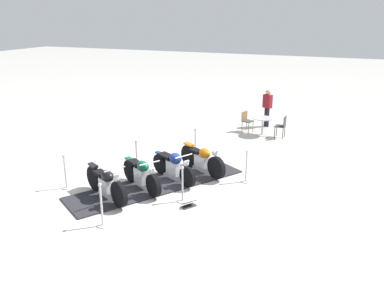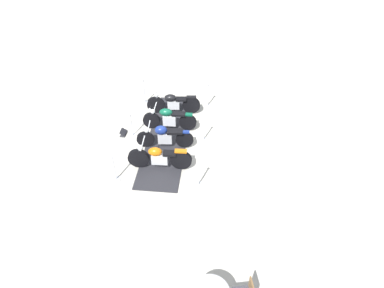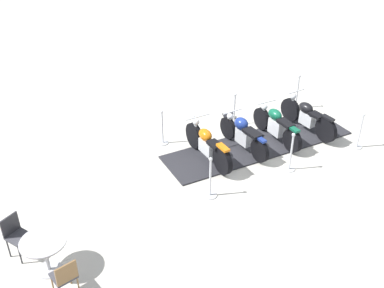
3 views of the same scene
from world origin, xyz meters
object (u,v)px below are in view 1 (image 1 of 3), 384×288
Objects in this scene: motorcycle_forest at (141,174)px; stanchion_right_mid at (183,190)px; motorcycle_copper at (202,159)px; motorcycle_black at (106,183)px; stanchion_right_rear at (246,171)px; info_placard at (189,205)px; cafe_chair_across_table at (282,125)px; cafe_table at (263,122)px; motorcycle_navy at (174,165)px; stanchion_left_front at (66,176)px; stanchion_left_rear at (195,148)px; stanchion_right_front at (102,211)px; stanchion_left_mid at (137,160)px; bystander_person at (267,105)px; cafe_chair_near_table at (246,120)px.

motorcycle_forest is 1.76× the size of stanchion_right_mid.
motorcycle_copper is at bearing 96.21° from stanchion_right_mid.
motorcycle_black is 4.21m from stanchion_right_rear.
cafe_chair_across_table is (1.12, 7.23, 0.48)m from info_placard.
motorcycle_forest is at bearing -92.09° from motorcycle_copper.
motorcycle_forest reaches higher than cafe_table.
stanchion_right_mid is 7.06m from cafe_table.
stanchion_left_front is (-2.71, -1.71, -0.13)m from motorcycle_navy.
stanchion_right_mid is at bearing -122.45° from stanchion_right_rear.
stanchion_right_rear is 0.96× the size of stanchion_left_rear.
stanchion_left_rear is 4.32m from cafe_chair_across_table.
stanchion_right_front reaches higher than stanchion_left_rear.
cafe_chair_across_table is (3.40, 7.68, 0.04)m from motorcycle_black.
motorcycle_forest is at bearing -54.43° from stanchion_left_mid.
motorcycle_forest is (0.59, 0.93, -0.00)m from motorcycle_black.
motorcycle_navy is 3.21m from stanchion_left_front.
motorcycle_navy is 1.62× the size of stanchion_right_front.
stanchion_left_front is at bearing -171.42° from stanchion_right_mid.
motorcycle_black is 1.08× the size of motorcycle_forest.
bystander_person reaches higher than stanchion_right_front.
motorcycle_navy is 1.71× the size of stanchion_left_rear.
motorcycle_forest is 1.08× the size of bystander_person.
stanchion_left_rear is at bearing -113.88° from cafe_table.
stanchion_right_mid is 8.51m from bystander_person.
motorcycle_black is at bearing -108.50° from cafe_table.
motorcycle_forest is at bearing 69.81° from cafe_chair_across_table.
motorcycle_forest reaches higher than info_placard.
stanchion_left_mid is at bearing 125.27° from motorcycle_black.
cafe_chair_near_table is at bearing 105.13° from stanchion_right_rear.
stanchion_right_mid reaches higher than motorcycle_forest.
cafe_table is at bearing 62.93° from stanchion_left_mid.
cafe_table is at bearing 0.00° from cafe_chair_across_table.
cafe_chair_near_table is at bearing 91.45° from stanchion_right_mid.
motorcycle_forest is 1.59× the size of stanchion_right_front.
bystander_person is at bearing 114.32° from motorcycle_copper.
motorcycle_copper is 2.44m from info_placard.
info_placard is (3.81, 0.30, -0.33)m from stanchion_left_front.
stanchion_right_mid is 1.13× the size of cafe_chair_across_table.
bystander_person is (0.45, 8.47, 0.67)m from stanchion_right_mid.
stanchion_left_rear is 2.42× the size of info_placard.
cafe_chair_near_table is at bearing 70.42° from stanchion_left_mid.
bystander_person is (1.70, 10.45, 0.60)m from stanchion_right_front.
motorcycle_copper is 1.85× the size of stanchion_right_rear.
stanchion_right_rear reaches higher than cafe_chair_across_table.
stanchion_right_front reaches higher than motorcycle_navy.
cafe_chair_across_table is (1.40, 6.99, 0.19)m from stanchion_right_mid.
stanchion_right_front is at bearing -32.02° from motorcycle_black.
stanchion_right_rear is 0.91× the size of stanchion_right_front.
stanchion_right_rear is 0.95× the size of stanchion_left_mid.
motorcycle_copper reaches higher than info_placard.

